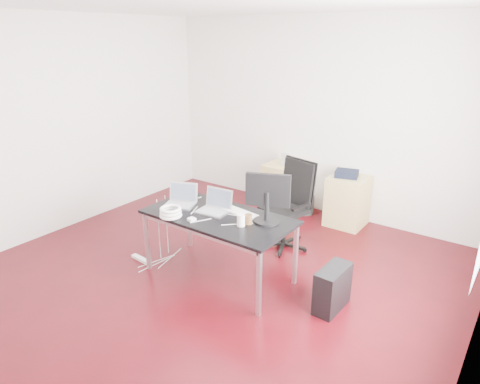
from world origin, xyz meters
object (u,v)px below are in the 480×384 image
Objects in this scene: desk at (218,220)px; office_chair at (290,200)px; filing_cabinet_left at (283,186)px; pc_tower at (332,288)px; filing_cabinet_right at (347,201)px.

desk is 1.14m from office_chair.
pc_tower is (1.71, -1.96, -0.13)m from filing_cabinet_left.
pc_tower is at bearing 7.75° from desk.
filing_cabinet_right is (1.04, 0.00, 0.00)m from filing_cabinet_left.
desk reaches higher than pc_tower.
pc_tower is (1.26, 0.17, -0.46)m from desk.
filing_cabinet_left is 1.56× the size of pc_tower.
filing_cabinet_left is at bearing 133.45° from pc_tower.
office_chair is 1.54× the size of filing_cabinet_right.
filing_cabinet_left is 1.00× the size of filing_cabinet_right.
filing_cabinet_left is 1.04m from filing_cabinet_right.
desk is at bearing -78.11° from filing_cabinet_left.
office_chair is 1.25m from filing_cabinet_left.
filing_cabinet_right is at bearing 74.48° from desk.
pc_tower is at bearing -71.17° from filing_cabinet_right.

